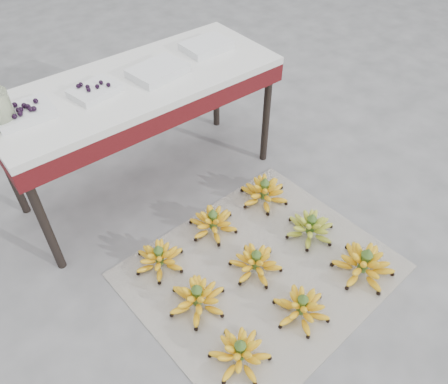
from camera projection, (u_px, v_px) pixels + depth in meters
ground at (247, 278)px, 2.22m from camera, size 60.00×60.00×0.00m
newspaper_mat at (261, 271)px, 2.25m from camera, size 1.31×1.12×0.01m
bunch_front_left at (240, 353)px, 1.87m from camera, size 0.34×0.34×0.16m
bunch_front_center at (301, 307)px, 2.03m from camera, size 0.33×0.33×0.16m
bunch_front_right at (364, 264)px, 2.20m from camera, size 0.33×0.33×0.19m
bunch_mid_left at (197, 298)px, 2.06m from camera, size 0.33×0.33×0.17m
bunch_mid_center at (256, 263)px, 2.22m from camera, size 0.31×0.31×0.16m
bunch_mid_right at (310, 227)px, 2.39m from camera, size 0.34×0.34×0.17m
bunch_back_left at (160, 258)px, 2.24m from camera, size 0.31×0.31×0.16m
bunch_back_center at (213, 223)px, 2.41m from camera, size 0.29×0.29×0.16m
bunch_back_right at (264, 192)px, 2.58m from camera, size 0.36×0.36×0.18m
vendor_table at (138, 93)px, 2.29m from camera, size 1.51×0.60×0.73m
tray_far_left at (24, 113)px, 1.97m from camera, size 0.26×0.19×0.06m
tray_left at (94, 90)px, 2.11m from camera, size 0.25×0.20×0.06m
tray_right at (158, 71)px, 2.25m from camera, size 0.30×0.24×0.04m
tray_far_right at (206, 46)px, 2.46m from camera, size 0.26×0.19×0.04m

